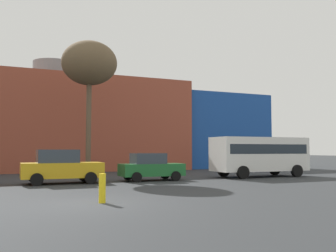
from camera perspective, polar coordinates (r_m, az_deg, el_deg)
The scene contains 7 objects.
ground_plane at distance 13.60m, azimuth -11.31°, elevation -11.37°, with size 200.00×200.00×0.00m, color #2D3033.
building_backdrop at distance 38.52m, azimuth -16.89°, elevation -0.12°, with size 43.49×12.49×10.43m.
parked_car_2 at distance 21.88m, azimuth -15.78°, elevation -5.90°, with size 4.33×2.12×1.88m.
parked_car_3 at distance 23.17m, azimuth -2.62°, elevation -6.16°, with size 3.83×1.88×1.66m.
white_bus at distance 27.12m, azimuth 13.60°, elevation -4.02°, with size 6.80×2.62×2.72m.
bare_tree_0 at distance 27.46m, azimuth -11.72°, elevation 9.07°, with size 3.86×3.86×9.48m.
bollard_yellow_0 at distance 13.64m, azimuth -9.85°, elevation -9.20°, with size 0.24×0.24×1.02m, color yellow.
Camera 1 is at (-2.80, -13.18, 1.84)m, focal length 40.58 mm.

